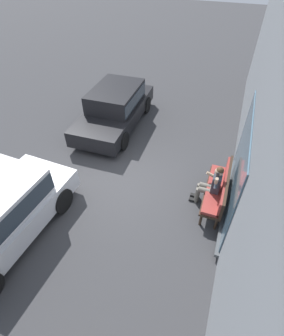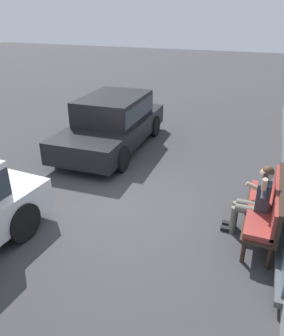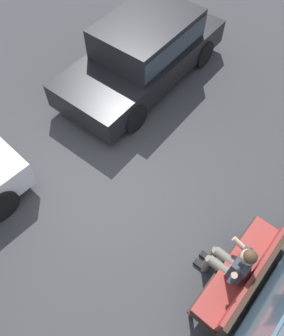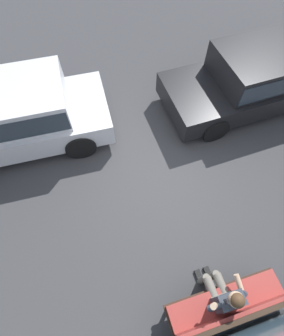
{
  "view_description": "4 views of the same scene",
  "coord_description": "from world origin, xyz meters",
  "views": [
    {
      "loc": [
        5.21,
        2.6,
        5.74
      ],
      "look_at": [
        0.32,
        0.82,
        1.06
      ],
      "focal_mm": 28.0,
      "sensor_mm": 36.0,
      "label": 1
    },
    {
      "loc": [
        5.18,
        2.6,
        3.65
      ],
      "look_at": [
        0.24,
        0.67,
        1.09
      ],
      "focal_mm": 35.0,
      "sensor_mm": 36.0,
      "label": 2
    },
    {
      "loc": [
        1.94,
        2.6,
        5.53
      ],
      "look_at": [
        -0.41,
        0.61,
        0.86
      ],
      "focal_mm": 35.0,
      "sensor_mm": 36.0,
      "label": 3
    },
    {
      "loc": [
        1.24,
        2.6,
        5.22
      ],
      "look_at": [
        0.51,
        0.25,
        0.93
      ],
      "focal_mm": 28.0,
      "sensor_mm": 36.0,
      "label": 4
    }
  ],
  "objects": [
    {
      "name": "bench",
      "position": [
        -0.11,
        2.9,
        0.6
      ],
      "size": [
        1.96,
        0.55,
        1.03
      ],
      "color": "#332319",
      "rests_on": "ground_plane"
    },
    {
      "name": "ground_plane",
      "position": [
        0.0,
        0.0,
        0.0
      ],
      "size": [
        60.0,
        60.0,
        0.0
      ],
      "primitive_type": "plane",
      "color": "#38383A"
    },
    {
      "name": "person_on_phone",
      "position": [
        -0.05,
        2.67,
        0.72
      ],
      "size": [
        0.73,
        0.74,
        1.36
      ],
      "color": "#6B665B",
      "rests_on": "ground_plane"
    },
    {
      "name": "parked_car_near",
      "position": [
        -2.95,
        -1.47,
        0.81
      ],
      "size": [
        4.42,
        2.01,
        1.49
      ],
      "color": "black",
      "rests_on": "ground_plane"
    }
  ]
}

